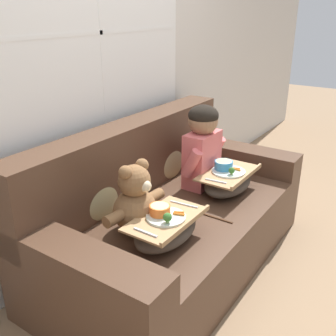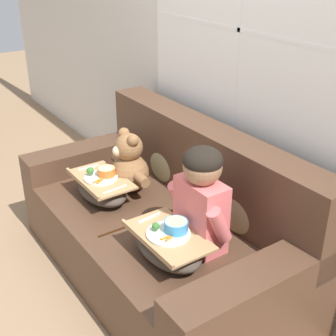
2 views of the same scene
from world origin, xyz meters
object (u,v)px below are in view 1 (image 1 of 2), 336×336
lap_tray_teddy (166,228)px  teddy_bear (136,203)px  lap_tray_child (228,181)px  child_figure (203,142)px  couch (168,218)px  throw_pillow_behind_teddy (99,193)px  throw_pillow_behind_child (169,156)px

lap_tray_teddy → teddy_bear: bearing=90.0°
lap_tray_child → child_figure: bearing=90.0°
couch → lap_tray_child: couch is taller
throw_pillow_behind_teddy → lap_tray_teddy: size_ratio=0.75×
couch → child_figure: child_figure is taller
teddy_bear → lap_tray_teddy: 0.22m
couch → teddy_bear: (-0.37, -0.04, 0.29)m
couch → teddy_bear: 0.47m
child_figure → teddy_bear: child_figure is taller
couch → lap_tray_teddy: 0.48m
throw_pillow_behind_teddy → teddy_bear: size_ratio=0.77×
couch → lap_tray_child: bearing=-32.6°
lap_tray_teddy → child_figure: bearing=15.4°
child_figure → lap_tray_child: size_ratio=1.23×
couch → teddy_bear: couch is taller
throw_pillow_behind_teddy → lap_tray_child: size_ratio=0.73×
child_figure → lap_tray_teddy: size_ratio=1.25×
throw_pillow_behind_teddy → teddy_bear: teddy_bear is taller
throw_pillow_behind_child → teddy_bear: teddy_bear is taller
lap_tray_child → lap_tray_teddy: 0.75m
lap_tray_teddy → lap_tray_child: bearing=0.0°
couch → child_figure: bearing=-5.1°
teddy_bear → lap_tray_teddy: size_ratio=0.97×
child_figure → lap_tray_teddy: 0.81m
couch → lap_tray_teddy: bearing=-147.4°
throw_pillow_behind_child → teddy_bear: (-0.75, -0.28, 0.02)m
lap_tray_teddy → couch: bearing=32.6°
lap_tray_child → lap_tray_teddy: size_ratio=1.02×
throw_pillow_behind_teddy → throw_pillow_behind_child: bearing=0.0°
child_figure → lap_tray_teddy: (-0.75, -0.21, -0.24)m
throw_pillow_behind_child → throw_pillow_behind_teddy: (-0.75, 0.00, 0.00)m
throw_pillow_behind_teddy → lap_tray_teddy: 0.49m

